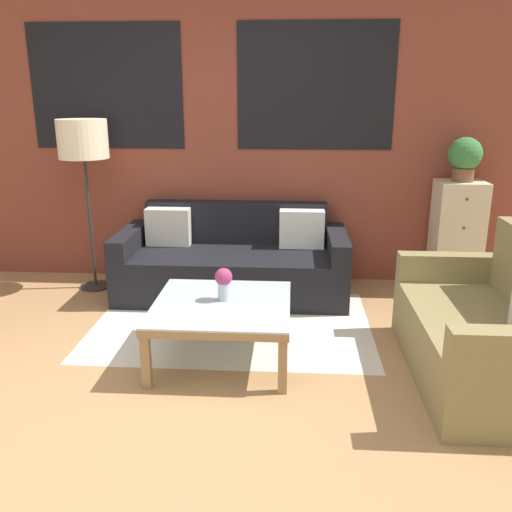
# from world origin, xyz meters

# --- Properties ---
(ground_plane) EXTENTS (16.00, 16.00, 0.00)m
(ground_plane) POSITION_xyz_m (0.00, 0.00, 0.00)
(ground_plane) COLOR #AD7F51
(wall_back_brick) EXTENTS (8.40, 0.09, 2.80)m
(wall_back_brick) POSITION_xyz_m (0.00, 2.44, 1.41)
(wall_back_brick) COLOR brown
(wall_back_brick) RESTS_ON ground_plane
(rug) EXTENTS (2.15, 1.48, 0.00)m
(rug) POSITION_xyz_m (0.31, 1.23, 0.00)
(rug) COLOR silver
(rug) RESTS_ON ground_plane
(couch_dark) EXTENTS (2.00, 0.88, 0.78)m
(couch_dark) POSITION_xyz_m (0.24, 1.95, 0.28)
(couch_dark) COLOR black
(couch_dark) RESTS_ON ground_plane
(settee_vintage) EXTENTS (0.80, 1.47, 0.92)m
(settee_vintage) POSITION_xyz_m (2.00, 0.51, 0.31)
(settee_vintage) COLOR olive
(settee_vintage) RESTS_ON ground_plane
(coffee_table) EXTENTS (0.90, 0.90, 0.41)m
(coffee_table) POSITION_xyz_m (0.31, 0.66, 0.35)
(coffee_table) COLOR silver
(coffee_table) RESTS_ON ground_plane
(floor_lamp) EXTENTS (0.43, 0.43, 1.53)m
(floor_lamp) POSITION_xyz_m (-1.06, 2.01, 1.32)
(floor_lamp) COLOR #2D2D2D
(floor_lamp) RESTS_ON ground_plane
(drawer_cabinet) EXTENTS (0.41, 0.38, 1.00)m
(drawer_cabinet) POSITION_xyz_m (2.25, 2.18, 0.50)
(drawer_cabinet) COLOR beige
(drawer_cabinet) RESTS_ON ground_plane
(potted_plant) EXTENTS (0.29, 0.29, 0.38)m
(potted_plant) POSITION_xyz_m (2.25, 2.18, 1.21)
(potted_plant) COLOR brown
(potted_plant) RESTS_ON drawer_cabinet
(flower_vase) EXTENTS (0.12, 0.12, 0.22)m
(flower_vase) POSITION_xyz_m (0.31, 0.71, 0.54)
(flower_vase) COLOR #ADBCC6
(flower_vase) RESTS_ON coffee_table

